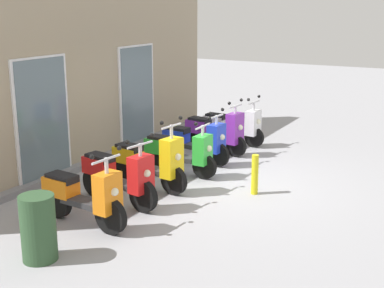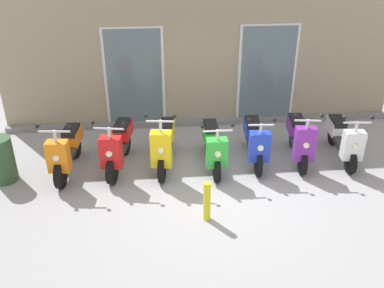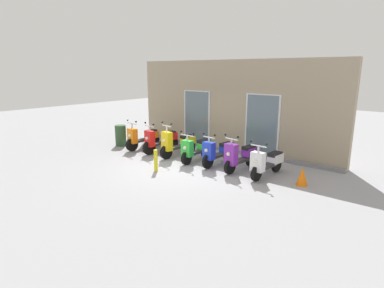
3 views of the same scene
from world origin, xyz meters
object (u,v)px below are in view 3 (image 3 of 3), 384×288
at_px(scooter_orange, 143,138).
at_px(curb_bollard, 156,161).
at_px(scooter_white, 267,162).
at_px(trash_bin, 121,135).
at_px(scooter_green, 196,149).
at_px(scooter_blue, 218,152).
at_px(scooter_red, 161,140).
at_px(scooter_purple, 240,156).
at_px(traffic_cone, 302,176).
at_px(scooter_yellow, 177,143).

distance_m(scooter_orange, curb_bollard, 3.00).
xyz_separation_m(scooter_orange, scooter_white, (5.42, 0.04, -0.02)).
xyz_separation_m(scooter_orange, trash_bin, (-1.13, -0.21, -0.03)).
bearing_deg(scooter_green, curb_bollard, -100.76).
distance_m(scooter_green, scooter_blue, 0.86).
bearing_deg(curb_bollard, scooter_orange, 145.50).
bearing_deg(scooter_blue, scooter_red, -179.32).
height_order(scooter_green, scooter_purple, scooter_purple).
bearing_deg(scooter_red, scooter_blue, 0.68).
distance_m(scooter_purple, scooter_white, 0.91).
distance_m(scooter_green, traffic_cone, 3.74).
xyz_separation_m(traffic_cone, curb_bollard, (-4.05, -1.68, 0.09)).
height_order(scooter_yellow, scooter_white, scooter_yellow).
relative_size(scooter_red, scooter_white, 1.01).
bearing_deg(curb_bollard, scooter_blue, 56.86).
relative_size(scooter_purple, traffic_cone, 3.00).
distance_m(scooter_white, curb_bollard, 3.43).
height_order(scooter_red, scooter_blue, scooter_red).
bearing_deg(scooter_orange, scooter_white, 0.47).
bearing_deg(trash_bin, scooter_red, 7.32).
bearing_deg(traffic_cone, scooter_blue, 177.84).
relative_size(scooter_orange, scooter_yellow, 0.98).
xyz_separation_m(scooter_red, trash_bin, (-2.09, -0.27, -0.04)).
xyz_separation_m(scooter_orange, scooter_purple, (4.51, 0.04, 0.02)).
xyz_separation_m(trash_bin, traffic_cone, (7.65, 0.19, -0.18)).
bearing_deg(scooter_orange, traffic_cone, -0.18).
relative_size(scooter_red, scooter_green, 1.04).
xyz_separation_m(scooter_yellow, scooter_purple, (2.67, -0.00, -0.00)).
distance_m(scooter_blue, scooter_purple, 0.88).
xyz_separation_m(scooter_purple, traffic_cone, (2.01, -0.06, -0.23)).
relative_size(scooter_white, trash_bin, 1.84).
distance_m(scooter_blue, scooter_white, 1.78).
bearing_deg(scooter_red, scooter_yellow, -1.26).
bearing_deg(scooter_yellow, scooter_white, 0.12).
bearing_deg(scooter_white, scooter_red, 179.85).
distance_m(scooter_white, trash_bin, 6.56).
bearing_deg(scooter_orange, curb_bollard, -34.50).
bearing_deg(trash_bin, scooter_white, 2.24).
bearing_deg(scooter_blue, scooter_yellow, -178.36).
bearing_deg(scooter_orange, scooter_blue, 1.39).
relative_size(scooter_green, scooter_blue, 0.97).
distance_m(scooter_yellow, scooter_blue, 1.79).
relative_size(scooter_green, traffic_cone, 3.00).
relative_size(scooter_yellow, scooter_blue, 1.03).
xyz_separation_m(scooter_red, scooter_green, (1.83, -0.08, -0.03)).
distance_m(scooter_white, traffic_cone, 1.12).
distance_m(scooter_purple, curb_bollard, 2.68).
distance_m(traffic_cone, curb_bollard, 4.38).
bearing_deg(scooter_yellow, traffic_cone, -0.70).
bearing_deg(scooter_red, traffic_cone, -0.79).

